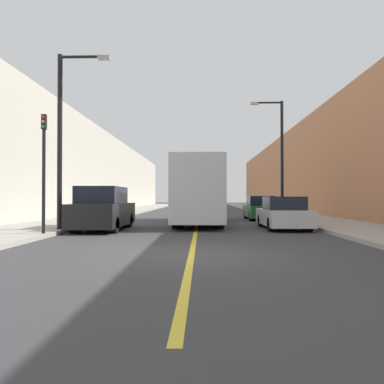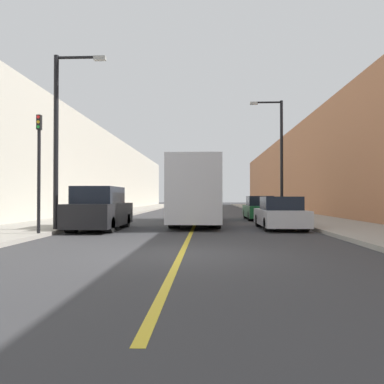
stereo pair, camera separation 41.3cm
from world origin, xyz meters
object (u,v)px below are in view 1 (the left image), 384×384
Objects in this scene: parked_suv_left at (103,210)px; car_right_mid at (260,209)px; street_lamp_right at (279,152)px; traffic_light at (44,169)px; bus at (199,191)px; street_lamp_left at (64,130)px; car_right_near at (283,214)px.

car_right_mid is at bearing 44.71° from parked_suv_left.
traffic_light is (-11.01, -11.64, -2.01)m from street_lamp_right.
bus is 1.41× the size of street_lamp_left.
street_lamp_right is at bearing 8.32° from car_right_mid.
car_right_near is 7.36m from car_right_mid.
traffic_light is at bearing -156.99° from car_right_near.
street_lamp_left is (-5.54, -5.65, 2.45)m from bus.
street_lamp_right is at bearing 79.52° from car_right_near.
car_right_near is 1.03× the size of traffic_light.
parked_suv_left is at bearing -138.95° from street_lamp_right.
car_right_near is at bearing -100.48° from street_lamp_right.
bus is at bearing 140.02° from car_right_near.
bus is 2.22× the size of car_right_mid.
street_lamp_right reaches higher than car_right_mid.
street_lamp_right reaches higher than car_right_near.
car_right_near is 8.60m from street_lamp_right.
bus is at bearing -142.02° from street_lamp_right.
car_right_near is at bearing 13.56° from street_lamp_left.
street_lamp_right is 16.15m from traffic_light.
car_right_near is 10.60m from traffic_light.
parked_suv_left is 3.87m from street_lamp_left.
traffic_light reaches higher than car_right_near.
car_right_mid is at bearing 89.74° from car_right_near.
car_right_mid is 15.08m from traffic_light.
parked_suv_left is (-4.27, -4.21, -0.92)m from bus.
traffic_light is (-5.61, -7.43, 0.71)m from bus.
bus is at bearing 52.94° from traffic_light.
street_lamp_left is at bearing -166.44° from car_right_near.
car_right_near is (4.00, -3.35, -1.14)m from bus.
parked_suv_left is at bearing -135.44° from bus.
bus is 5.34m from car_right_near.
car_right_mid is 0.64× the size of street_lamp_left.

